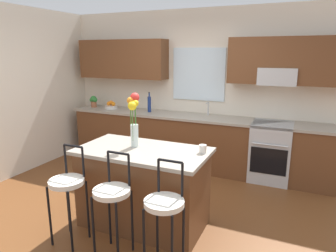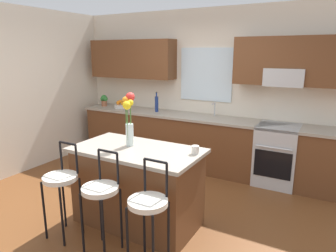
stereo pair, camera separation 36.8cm
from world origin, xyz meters
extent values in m
plane|color=brown|center=(0.00, 0.00, 0.00)|extent=(14.00, 14.00, 0.00)
cube|color=beige|center=(-2.56, 0.30, 1.35)|extent=(0.12, 4.60, 2.70)
cube|color=beige|center=(0.00, 2.06, 1.35)|extent=(5.60, 0.12, 2.70)
cube|color=brown|center=(-1.44, 1.83, 1.85)|extent=(1.73, 0.34, 0.70)
cube|color=brown|center=(1.44, 1.83, 1.85)|extent=(1.73, 0.34, 0.70)
cube|color=silver|center=(0.00, 1.99, 1.60)|extent=(0.94, 0.03, 0.90)
cube|color=#B7BABC|center=(1.32, 1.80, 1.62)|extent=(0.56, 0.36, 0.26)
cube|color=brown|center=(0.00, 1.70, 0.44)|extent=(4.50, 0.60, 0.88)
cube|color=#9E9384|center=(0.00, 1.70, 0.90)|extent=(4.56, 0.64, 0.04)
cube|color=#B7BABC|center=(0.23, 1.70, 0.85)|extent=(0.54, 0.38, 0.11)
cylinder|color=#B7BABC|center=(0.23, 1.86, 1.03)|extent=(0.02, 0.02, 0.22)
cylinder|color=#B7BABC|center=(0.23, 1.80, 1.14)|extent=(0.02, 0.12, 0.02)
cube|color=#B7BABC|center=(1.32, 1.68, 0.46)|extent=(0.60, 0.60, 0.92)
cube|color=black|center=(1.32, 1.38, 0.40)|extent=(0.52, 0.02, 0.40)
cylinder|color=#B7BABC|center=(1.32, 1.35, 0.66)|extent=(0.50, 0.02, 0.02)
cube|color=brown|center=(0.11, -0.28, 0.44)|extent=(1.39, 0.73, 0.88)
cube|color=#9E9384|center=(0.11, -0.28, 0.90)|extent=(1.47, 0.81, 0.04)
cylinder|color=black|center=(-0.58, -1.03, 0.33)|extent=(0.02, 0.02, 0.66)
cylinder|color=black|center=(-0.31, -1.03, 0.33)|extent=(0.02, 0.02, 0.66)
cylinder|color=black|center=(-0.58, -0.76, 0.33)|extent=(0.02, 0.02, 0.66)
cylinder|color=black|center=(-0.31, -0.76, 0.33)|extent=(0.02, 0.02, 0.66)
cylinder|color=silver|center=(-0.44, -0.90, 0.69)|extent=(0.36, 0.36, 0.05)
cylinder|color=black|center=(-0.56, -0.76, 0.87)|extent=(0.02, 0.02, 0.32)
cylinder|color=black|center=(-0.33, -0.76, 0.87)|extent=(0.02, 0.02, 0.32)
cylinder|color=black|center=(-0.44, -0.76, 1.03)|extent=(0.23, 0.02, 0.02)
cylinder|color=black|center=(-0.03, -1.03, 0.33)|extent=(0.02, 0.02, 0.66)
cylinder|color=black|center=(0.24, -1.03, 0.33)|extent=(0.02, 0.02, 0.66)
cylinder|color=black|center=(-0.03, -0.76, 0.33)|extent=(0.02, 0.02, 0.66)
cylinder|color=black|center=(0.24, -0.76, 0.33)|extent=(0.02, 0.02, 0.66)
cylinder|color=silver|center=(0.11, -0.90, 0.69)|extent=(0.36, 0.36, 0.05)
cylinder|color=black|center=(-0.01, -0.76, 0.87)|extent=(0.02, 0.02, 0.32)
cylinder|color=black|center=(0.22, -0.76, 0.87)|extent=(0.02, 0.02, 0.32)
cylinder|color=black|center=(0.11, -0.76, 1.03)|extent=(0.23, 0.02, 0.02)
cylinder|color=black|center=(0.52, -1.03, 0.33)|extent=(0.02, 0.02, 0.66)
cylinder|color=black|center=(0.79, -1.03, 0.33)|extent=(0.02, 0.02, 0.66)
cylinder|color=black|center=(0.52, -0.76, 0.33)|extent=(0.02, 0.02, 0.66)
cylinder|color=black|center=(0.79, -0.76, 0.33)|extent=(0.02, 0.02, 0.66)
cylinder|color=silver|center=(0.66, -0.90, 0.69)|extent=(0.36, 0.36, 0.05)
cylinder|color=black|center=(0.54, -0.76, 0.87)|extent=(0.02, 0.02, 0.32)
cylinder|color=black|center=(0.77, -0.76, 0.87)|extent=(0.02, 0.02, 0.32)
cylinder|color=black|center=(0.66, -0.76, 1.03)|extent=(0.23, 0.02, 0.02)
cylinder|color=silver|center=(-0.02, -0.22, 1.05)|extent=(0.09, 0.09, 0.26)
cylinder|color=#3D722D|center=(0.00, -0.22, 1.21)|extent=(0.01, 0.01, 0.43)
sphere|color=yellow|center=(0.00, -0.22, 1.43)|extent=(0.07, 0.07, 0.07)
cylinder|color=#3D722D|center=(-0.03, -0.18, 1.24)|extent=(0.01, 0.01, 0.49)
sphere|color=red|center=(-0.03, -0.18, 1.48)|extent=(0.10, 0.10, 0.10)
cylinder|color=#3D722D|center=(-0.06, -0.22, 1.23)|extent=(0.01, 0.01, 0.46)
sphere|color=orange|center=(-0.06, -0.22, 1.45)|extent=(0.08, 0.08, 0.08)
cylinder|color=#3D722D|center=(-0.02, -0.26, 1.20)|extent=(0.01, 0.01, 0.40)
sphere|color=yellow|center=(-0.02, -0.26, 1.40)|extent=(0.10, 0.10, 0.10)
cylinder|color=silver|center=(0.76, -0.12, 0.97)|extent=(0.08, 0.08, 0.09)
cylinder|color=silver|center=(-1.65, 1.70, 0.95)|extent=(0.24, 0.24, 0.06)
sphere|color=orange|center=(-1.60, 1.70, 1.01)|extent=(0.08, 0.08, 0.08)
sphere|color=orange|center=(-1.65, 1.75, 1.01)|extent=(0.07, 0.07, 0.07)
sphere|color=orange|center=(-1.70, 1.70, 1.01)|extent=(0.08, 0.08, 0.08)
sphere|color=orange|center=(-1.65, 1.70, 1.04)|extent=(0.07, 0.07, 0.07)
cylinder|color=navy|center=(-0.82, 1.70, 1.06)|extent=(0.06, 0.06, 0.28)
cylinder|color=navy|center=(-0.82, 1.70, 1.23)|extent=(0.03, 0.03, 0.07)
cylinder|color=black|center=(-0.82, 1.70, 1.27)|extent=(0.03, 0.03, 0.02)
cylinder|color=#9E5B3D|center=(-2.06, 1.70, 0.98)|extent=(0.11, 0.11, 0.11)
sphere|color=#2D7A33|center=(-2.06, 1.70, 1.09)|extent=(0.11, 0.11, 0.11)
sphere|color=#2D7A33|center=(-2.10, 1.71, 1.06)|extent=(0.10, 0.10, 0.10)
sphere|color=#2D7A33|center=(-2.02, 1.69, 1.07)|extent=(0.10, 0.10, 0.10)
camera|label=1|loc=(1.67, -3.11, 1.97)|focal=32.39mm
camera|label=2|loc=(2.00, -2.94, 1.97)|focal=32.39mm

